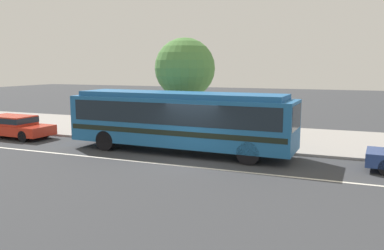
{
  "coord_description": "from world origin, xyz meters",
  "views": [
    {
      "loc": [
        6.59,
        -15.8,
        4.14
      ],
      "look_at": [
        -0.68,
        2.13,
        1.3
      ],
      "focal_mm": 37.42,
      "sensor_mm": 36.0,
      "label": 1
    }
  ],
  "objects_px": {
    "sedan_behind_bus": "(13,125)",
    "pedestrian_walking_along_curb": "(180,119)",
    "pedestrian_waiting_near_sign": "(146,119)",
    "bus_stop_sign": "(270,118)",
    "street_tree_near_stop": "(185,68)",
    "transit_bus": "(180,118)"
  },
  "relations": [
    {
      "from": "sedan_behind_bus",
      "to": "pedestrian_walking_along_curb",
      "type": "bearing_deg",
      "value": 20.54
    },
    {
      "from": "bus_stop_sign",
      "to": "pedestrian_waiting_near_sign",
      "type": "bearing_deg",
      "value": 172.18
    },
    {
      "from": "pedestrian_walking_along_curb",
      "to": "street_tree_near_stop",
      "type": "bearing_deg",
      "value": -12.62
    },
    {
      "from": "pedestrian_waiting_near_sign",
      "to": "bus_stop_sign",
      "type": "bearing_deg",
      "value": -7.82
    },
    {
      "from": "bus_stop_sign",
      "to": "street_tree_near_stop",
      "type": "height_order",
      "value": "street_tree_near_stop"
    },
    {
      "from": "pedestrian_walking_along_curb",
      "to": "transit_bus",
      "type": "bearing_deg",
      "value": -66.49
    },
    {
      "from": "sedan_behind_bus",
      "to": "pedestrian_waiting_near_sign",
      "type": "xyz_separation_m",
      "value": [
        7.32,
        2.69,
        0.41
      ]
    },
    {
      "from": "sedan_behind_bus",
      "to": "pedestrian_walking_along_curb",
      "type": "distance_m",
      "value": 9.8
    },
    {
      "from": "transit_bus",
      "to": "street_tree_near_stop",
      "type": "relative_size",
      "value": 1.98
    },
    {
      "from": "pedestrian_walking_along_curb",
      "to": "bus_stop_sign",
      "type": "bearing_deg",
      "value": -17.64
    },
    {
      "from": "transit_bus",
      "to": "sedan_behind_bus",
      "type": "distance_m",
      "value": 10.74
    },
    {
      "from": "pedestrian_walking_along_curb",
      "to": "street_tree_near_stop",
      "type": "relative_size",
      "value": 0.3
    },
    {
      "from": "pedestrian_waiting_near_sign",
      "to": "pedestrian_walking_along_curb",
      "type": "bearing_deg",
      "value": 22.03
    },
    {
      "from": "transit_bus",
      "to": "bus_stop_sign",
      "type": "distance_m",
      "value": 4.39
    },
    {
      "from": "transit_bus",
      "to": "sedan_behind_bus",
      "type": "relative_size",
      "value": 2.31
    },
    {
      "from": "pedestrian_waiting_near_sign",
      "to": "street_tree_near_stop",
      "type": "height_order",
      "value": "street_tree_near_stop"
    },
    {
      "from": "sedan_behind_bus",
      "to": "bus_stop_sign",
      "type": "bearing_deg",
      "value": 6.47
    },
    {
      "from": "sedan_behind_bus",
      "to": "pedestrian_walking_along_curb",
      "type": "relative_size",
      "value": 2.83
    },
    {
      "from": "pedestrian_waiting_near_sign",
      "to": "pedestrian_walking_along_curb",
      "type": "height_order",
      "value": "pedestrian_waiting_near_sign"
    },
    {
      "from": "sedan_behind_bus",
      "to": "transit_bus",
      "type": "bearing_deg",
      "value": -0.34
    },
    {
      "from": "street_tree_near_stop",
      "to": "pedestrian_waiting_near_sign",
      "type": "bearing_deg",
      "value": -162.99
    },
    {
      "from": "pedestrian_walking_along_curb",
      "to": "bus_stop_sign",
      "type": "relative_size",
      "value": 0.72
    }
  ]
}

